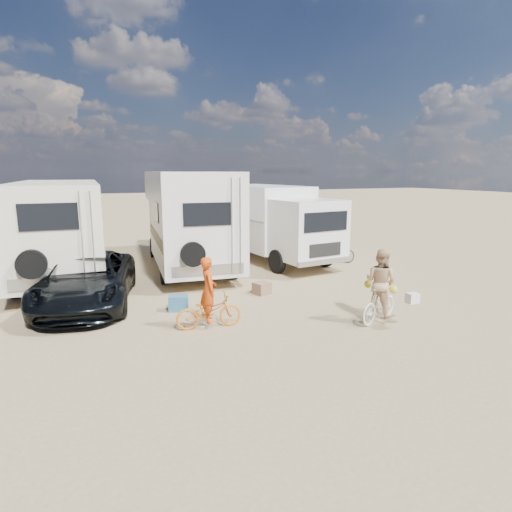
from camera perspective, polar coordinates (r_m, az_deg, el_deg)
name	(u,v)px	position (r m, az deg, el deg)	size (l,w,h in m)	color
ground	(271,323)	(11.09, 1.94, -8.78)	(140.00, 140.00, 0.00)	tan
rv_main	(188,220)	(17.29, -9.01, 4.70)	(2.68, 8.10, 3.76)	silver
rv_left	(60,230)	(17.07, -24.48, 3.15)	(2.70, 8.39, 3.40)	#F1EACE
box_truck	(273,224)	(18.39, 2.32, 4.26)	(2.53, 7.00, 3.16)	white
dark_suv	(87,280)	(13.27, -21.44, -2.96)	(2.40, 5.20, 1.44)	black
bike_man	(209,311)	(10.66, -6.25, -7.26)	(0.56, 1.61, 0.85)	orange
bike_woman	(379,304)	(11.45, 15.98, -6.12)	(0.43, 1.54, 0.92)	beige
rider_man	(209,297)	(10.55, -6.29, -5.34)	(0.58, 0.38, 1.59)	#CC440D
rider_woman	(380,289)	(11.35, 16.09, -4.23)	(0.83, 0.65, 1.71)	tan
bike_parked	(336,253)	(18.13, 10.49, 0.37)	(0.59, 1.70, 0.89)	#292B29
cooler	(179,303)	(12.13, -10.20, -6.14)	(0.53, 0.38, 0.42)	#2B6283
crate	(262,288)	(13.52, 0.78, -4.28)	(0.46, 0.46, 0.37)	brown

